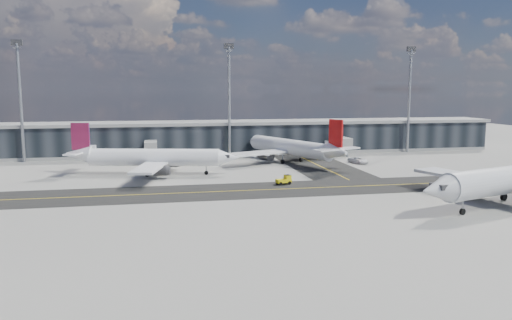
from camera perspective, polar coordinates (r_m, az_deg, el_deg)
The scene contains 8 objects.
ground at distance 83.36m, azimuth 1.59°, elevation -3.96°, with size 300.00×300.00×0.00m, color gray.
taxiway_lanes at distance 94.49m, azimuth 2.48°, elevation -2.52°, with size 180.00×63.00×0.03m.
terminal_concourse at distance 136.32m, azimuth -3.43°, elevation 2.48°, with size 152.00×19.80×8.80m.
floodlight_masts at distance 128.80m, azimuth -3.08°, elevation 7.28°, with size 102.50×0.70×28.90m.
airliner_af at distance 104.53m, azimuth -11.83°, elevation 0.27°, with size 35.50×30.49×10.59m.
airliner_redtail at distance 118.93m, azimuth 4.03°, elevation 1.44°, with size 30.93×35.79×11.07m.
baggage_tug at distance 92.07m, azimuth 3.31°, elevation -2.27°, with size 3.01×2.00×1.73m.
service_van at distance 120.42m, azimuth 11.61°, elevation -0.02°, with size 2.53×5.48×1.52m, color white.
Camera 1 is at (-17.83, -79.55, 17.42)m, focal length 35.00 mm.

